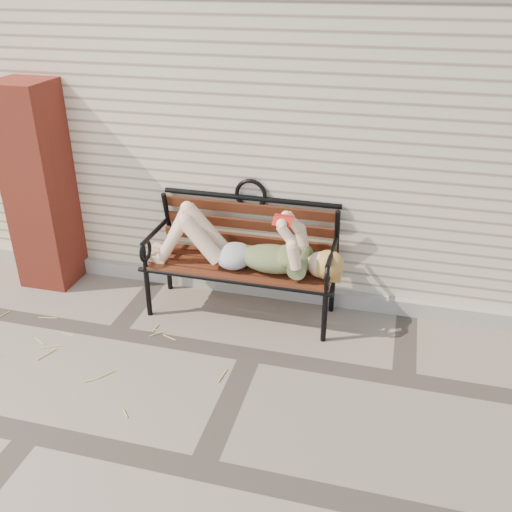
# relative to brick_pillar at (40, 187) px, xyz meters

# --- Properties ---
(ground) EXTENTS (80.00, 80.00, 0.00)m
(ground) POSITION_rel_brick_pillar_xyz_m (2.30, -0.75, -1.00)
(ground) COLOR #75675A
(ground) RESTS_ON ground
(house_wall) EXTENTS (8.00, 4.00, 3.00)m
(house_wall) POSITION_rel_brick_pillar_xyz_m (2.30, 2.25, 0.50)
(house_wall) COLOR beige
(house_wall) RESTS_ON ground
(foundation_strip) EXTENTS (8.00, 0.10, 0.15)m
(foundation_strip) POSITION_rel_brick_pillar_xyz_m (2.30, 0.22, -0.93)
(foundation_strip) COLOR #ADA99D
(foundation_strip) RESTS_ON ground
(brick_pillar) EXTENTS (0.50, 0.50, 2.00)m
(brick_pillar) POSITION_rel_brick_pillar_xyz_m (0.00, 0.00, 0.00)
(brick_pillar) COLOR #A63725
(brick_pillar) RESTS_ON ground
(garden_bench) EXTENTS (1.84, 0.73, 1.19)m
(garden_bench) POSITION_rel_brick_pillar_xyz_m (2.04, -0.03, -0.33)
(garden_bench) COLOR black
(garden_bench) RESTS_ON ground
(reading_woman) EXTENTS (1.74, 0.39, 0.55)m
(reading_woman) POSITION_rel_brick_pillar_xyz_m (2.06, -0.18, -0.29)
(reading_woman) COLOR #0B384E
(reading_woman) RESTS_ON ground
(straw_scatter) EXTENTS (3.12, 1.47, 0.01)m
(straw_scatter) POSITION_rel_brick_pillar_xyz_m (0.60, -1.55, -0.99)
(straw_scatter) COLOR #D0C265
(straw_scatter) RESTS_ON ground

